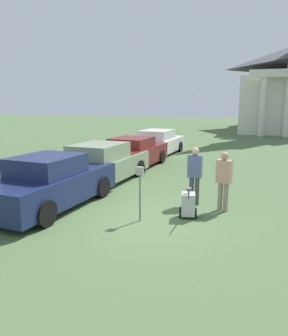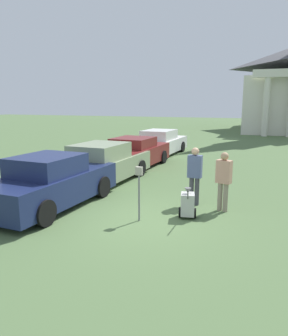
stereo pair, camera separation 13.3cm
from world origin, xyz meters
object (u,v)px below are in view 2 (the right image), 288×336
at_px(parked_car_maroon, 135,153).
at_px(person_supervisor, 224,178).
at_px(parked_car_navy, 51,183).
at_px(parked_car_white, 160,143).
at_px(parked_car_sage, 102,165).
at_px(equipment_cart, 188,204).
at_px(person_worker, 195,172).
at_px(parking_meter, 139,184).

height_order(parked_car_maroon, person_supervisor, person_supervisor).
bearing_deg(parked_car_navy, parked_car_white, 92.93).
xyz_separation_m(parked_car_navy, parked_car_sage, (-0.00, 3.27, -0.02)).
height_order(parked_car_navy, equipment_cart, parked_car_navy).
bearing_deg(parked_car_maroon, parked_car_navy, -87.07).
xyz_separation_m(parked_car_navy, person_worker, (3.99, 1.66, 0.29)).
bearing_deg(parked_car_maroon, equipment_cart, -53.78).
height_order(parked_car_maroon, parked_car_white, parked_car_white).
bearing_deg(parking_meter, equipment_cart, 30.49).
relative_size(parked_car_navy, parking_meter, 3.20).
distance_m(parked_car_navy, parked_car_maroon, 6.64).
bearing_deg(person_supervisor, equipment_cart, 64.46).
xyz_separation_m(parked_car_sage, equipment_cart, (4.07, -2.82, -0.32)).
xyz_separation_m(parked_car_navy, person_supervisor, (4.89, 1.36, 0.25)).
bearing_deg(person_worker, parked_car_maroon, -49.89).
bearing_deg(parked_car_maroon, parked_car_sage, -87.08).
bearing_deg(person_worker, equipment_cart, 95.13).
bearing_deg(parked_car_maroon, parking_meter, -64.08).
bearing_deg(person_supervisor, parked_car_maroon, -30.69).
height_order(parked_car_sage, parked_car_white, parked_car_sage).
height_order(parked_car_white, equipment_cart, parked_car_white).
relative_size(parked_car_white, person_worker, 2.93).
distance_m(parked_car_maroon, person_supervisor, 7.20).
relative_size(parked_car_sage, parked_car_white, 1.00).
bearing_deg(person_worker, person_supervisor, 163.00).
height_order(parked_car_sage, equipment_cart, parked_car_sage).
bearing_deg(parked_car_sage, parked_car_maroon, 92.92).
height_order(parked_car_sage, parking_meter, parked_car_sage).
bearing_deg(equipment_cart, parked_car_white, 99.00).
distance_m(parking_meter, person_supervisor, 2.53).
xyz_separation_m(parked_car_sage, parked_car_maroon, (0.00, 3.38, -0.03)).
relative_size(parked_car_sage, person_supervisor, 3.03).
height_order(parked_car_navy, parked_car_sage, parked_car_navy).
height_order(person_supervisor, equipment_cart, person_supervisor).
distance_m(parked_car_sage, parked_car_white, 7.40).
relative_size(parked_car_navy, person_worker, 2.64).
relative_size(parked_car_sage, parked_car_maroon, 1.11).
relative_size(parked_car_navy, parked_car_white, 0.90).
distance_m(parked_car_sage, person_supervisor, 5.26).
bearing_deg(parked_car_navy, equipment_cart, 9.25).
distance_m(parked_car_sage, person_worker, 4.31).
bearing_deg(parked_car_white, person_worker, -63.18).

